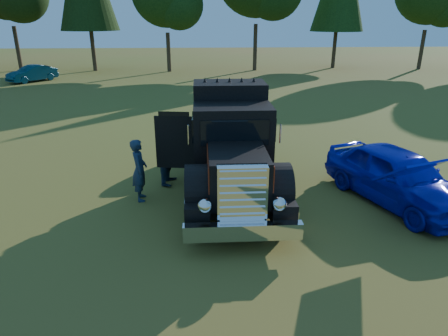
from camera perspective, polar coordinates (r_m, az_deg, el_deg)
ground at (r=9.75m, az=3.62°, el=-8.35°), size 120.00×120.00×0.00m
diamond_t_truck at (r=11.18m, az=1.02°, el=2.75°), size 3.37×7.16×3.00m
hotrod_coupe at (r=11.64m, az=23.49°, el=-1.04°), size 3.16×4.74×1.89m
spectator_near at (r=11.01m, az=-11.99°, el=-0.30°), size 0.48×0.67×1.73m
spectator_far at (r=11.98m, az=-7.60°, el=2.28°), size 0.92×1.08×1.95m
distant_teal_car at (r=35.16m, az=-25.72°, el=12.07°), size 3.31×3.77×1.23m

